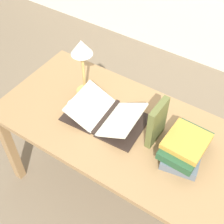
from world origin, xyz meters
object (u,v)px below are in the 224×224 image
open_book (106,115)px  book_stack_tall (185,147)px  coffee_mug (74,109)px  book_standing_upright (157,123)px  reading_lamp (82,54)px

open_book → book_stack_tall: (0.51, 0.02, 0.03)m
book_stack_tall → coffee_mug: size_ratio=3.26×
book_standing_upright → reading_lamp: 0.60m
book_standing_upright → coffee_mug: (-0.50, -0.10, -0.09)m
book_stack_tall → coffee_mug: book_stack_tall is taller
open_book → reading_lamp: reading_lamp is taller
open_book → coffee_mug: size_ratio=4.98×
reading_lamp → open_book: bearing=-25.9°
book_stack_tall → reading_lamp: (-0.75, 0.10, 0.25)m
open_book → book_standing_upright: size_ratio=1.86×
open_book → book_standing_upright: bearing=1.8°
coffee_mug → book_stack_tall: bearing=7.1°
reading_lamp → book_stack_tall: bearing=-7.7°
book_standing_upright → coffee_mug: size_ratio=2.67×
book_standing_upright → coffee_mug: 0.52m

